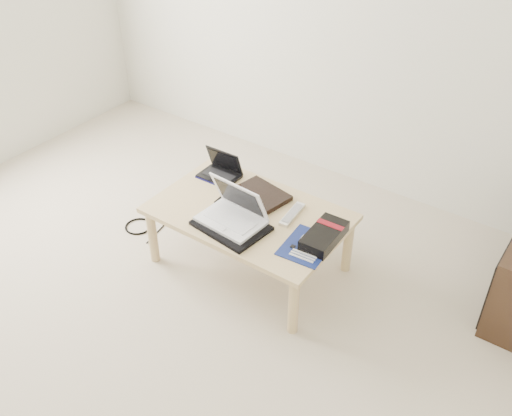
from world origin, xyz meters
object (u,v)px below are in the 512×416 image
Objects in this scene: coffee_table at (249,218)px; white_laptop at (234,212)px; gpu_box at (324,236)px; netbook at (221,171)px.

white_laptop is (-0.01, -0.13, 0.12)m from coffee_table.
coffee_table is 3.56× the size of gpu_box.
white_laptop reaches higher than coffee_table.
gpu_box is (0.49, 0.15, -0.04)m from white_laptop.
netbook is at bearing 150.68° from coffee_table.
netbook is 0.86m from gpu_box.
coffee_table is 0.18m from white_laptop.
gpu_box is (0.84, -0.18, -0.00)m from netbook.
white_laptop is at bearing -162.92° from gpu_box.
white_laptop is (0.35, -0.33, 0.03)m from netbook.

